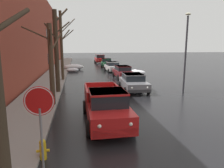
# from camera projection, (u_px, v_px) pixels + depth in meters

# --- Properties ---
(left_sidewalk_slab) EXTENTS (2.91, 80.00, 0.14)m
(left_sidewalk_slab) POSITION_uv_depth(u_px,v_px,m) (49.00, 83.00, 20.30)
(left_sidewalk_slab) COLOR gray
(left_sidewalk_slab) RESTS_ON ground
(brick_townhouse_facade) EXTENTS (0.63, 80.00, 10.81)m
(brick_townhouse_facade) POSITION_uv_depth(u_px,v_px,m) (24.00, 27.00, 18.99)
(brick_townhouse_facade) COLOR brown
(brick_townhouse_facade) RESTS_ON ground
(snow_bank_near_corner_left) EXTENTS (2.91, 1.27, 0.86)m
(snow_bank_near_corner_left) POSITION_uv_depth(u_px,v_px,m) (74.00, 67.00, 31.95)
(snow_bank_near_corner_left) COLOR white
(snow_bank_near_corner_left) RESTS_ON ground
(snow_bank_mid_block_left) EXTENTS (1.75, 1.07, 0.57)m
(snow_bank_mid_block_left) POSITION_uv_depth(u_px,v_px,m) (73.00, 70.00, 29.30)
(snow_bank_mid_block_left) COLOR white
(snow_bank_mid_block_left) RESTS_ON ground
(snow_bank_near_corner_right) EXTENTS (2.97, 1.30, 0.75)m
(snow_bank_near_corner_right) POSITION_uv_depth(u_px,v_px,m) (134.00, 73.00, 25.80)
(snow_bank_near_corner_right) COLOR white
(snow_bank_near_corner_right) RESTS_ON ground
(snow_bank_along_right_kerb) EXTENTS (2.62, 1.28, 0.80)m
(snow_bank_along_right_kerb) POSITION_uv_depth(u_px,v_px,m) (71.00, 67.00, 32.13)
(snow_bank_along_right_kerb) COLOR white
(snow_bank_along_right_kerb) RESTS_ON ground
(bare_tree_second_along_sidewalk) EXTENTS (2.28, 3.09, 5.01)m
(bare_tree_second_along_sidewalk) POSITION_uv_depth(u_px,v_px,m) (51.00, 63.00, 12.37)
(bare_tree_second_along_sidewalk) COLOR #423323
(bare_tree_second_along_sidewalk) RESTS_ON ground
(bare_tree_mid_block) EXTENTS (1.67, 2.49, 6.57)m
(bare_tree_mid_block) POSITION_uv_depth(u_px,v_px,m) (57.00, 50.00, 15.74)
(bare_tree_mid_block) COLOR #382B1E
(bare_tree_mid_block) RESTS_ON ground
(bare_tree_far_down_block) EXTENTS (1.61, 1.83, 7.18)m
(bare_tree_far_down_block) POSITION_uv_depth(u_px,v_px,m) (62.00, 46.00, 21.39)
(bare_tree_far_down_block) COLOR #423323
(bare_tree_far_down_block) RESTS_ON ground
(pickup_truck_red_approaching_near_lane) EXTENTS (2.09, 5.24, 1.76)m
(pickup_truck_red_approaching_near_lane) POSITION_uv_depth(u_px,v_px,m) (106.00, 106.00, 9.94)
(pickup_truck_red_approaching_near_lane) COLOR red
(pickup_truck_red_approaching_near_lane) RESTS_ON ground
(sedan_grey_parked_kerbside_close) EXTENTS (2.14, 4.21, 1.42)m
(sedan_grey_parked_kerbside_close) POSITION_uv_depth(u_px,v_px,m) (133.00, 82.00, 17.12)
(sedan_grey_parked_kerbside_close) COLOR slate
(sedan_grey_parked_kerbside_close) RESTS_ON ground
(sedan_maroon_parked_kerbside_mid) EXTENTS (1.98, 4.44, 1.42)m
(sedan_maroon_parked_kerbside_mid) POSITION_uv_depth(u_px,v_px,m) (123.00, 72.00, 23.63)
(sedan_maroon_parked_kerbside_mid) COLOR maroon
(sedan_maroon_parked_kerbside_mid) RESTS_ON ground
(sedan_white_parked_far_down_block) EXTENTS (2.12, 4.08, 1.42)m
(sedan_white_parked_far_down_block) POSITION_uv_depth(u_px,v_px,m) (113.00, 67.00, 29.29)
(sedan_white_parked_far_down_block) COLOR silver
(sedan_white_parked_far_down_block) RESTS_ON ground
(sedan_green_queued_behind_truck) EXTENTS (2.31, 4.18, 1.42)m
(sedan_green_queued_behind_truck) POSITION_uv_depth(u_px,v_px,m) (106.00, 63.00, 36.01)
(sedan_green_queued_behind_truck) COLOR #1E5633
(sedan_green_queued_behind_truck) RESTS_ON ground
(suv_red_at_far_intersection) EXTENTS (2.08, 4.71, 1.82)m
(suv_red_at_far_intersection) POSITION_uv_depth(u_px,v_px,m) (100.00, 58.00, 43.38)
(suv_red_at_far_intersection) COLOR red
(suv_red_at_far_intersection) RESTS_ON ground
(fire_hydrant) EXTENTS (0.42, 0.22, 0.71)m
(fire_hydrant) POSITION_uv_depth(u_px,v_px,m) (43.00, 149.00, 6.84)
(fire_hydrant) COLOR gold
(fire_hydrant) RESTS_ON ground
(stop_sign_at_corner) EXTENTS (0.76, 0.06, 2.75)m
(stop_sign_at_corner) POSITION_uv_depth(u_px,v_px,m) (40.00, 110.00, 5.23)
(stop_sign_at_corner) COLOR slate
(stop_sign_at_corner) RESTS_ON ground
(street_lamp_post) EXTENTS (0.44, 0.24, 6.15)m
(street_lamp_post) POSITION_uv_depth(u_px,v_px,m) (186.00, 49.00, 15.95)
(street_lamp_post) COLOR #28282D
(street_lamp_post) RESTS_ON ground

